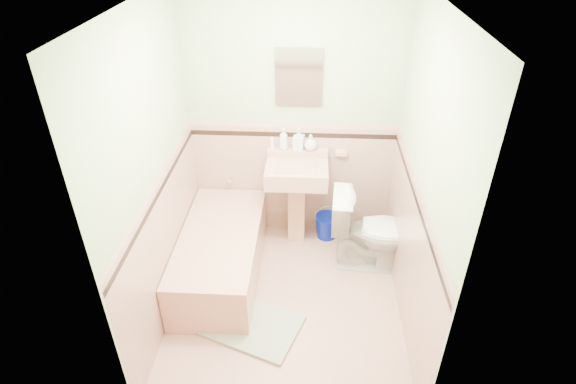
# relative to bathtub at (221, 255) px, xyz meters

# --- Properties ---
(floor) EXTENTS (2.20, 2.20, 0.00)m
(floor) POSITION_rel_bathtub_xyz_m (0.63, -0.33, -0.23)
(floor) COLOR tan
(floor) RESTS_ON ground
(ceiling) EXTENTS (2.20, 2.20, 0.00)m
(ceiling) POSITION_rel_bathtub_xyz_m (0.63, -0.33, 2.27)
(ceiling) COLOR white
(ceiling) RESTS_ON ground
(wall_back) EXTENTS (2.50, 0.00, 2.50)m
(wall_back) POSITION_rel_bathtub_xyz_m (0.63, 0.77, 1.02)
(wall_back) COLOR beige
(wall_back) RESTS_ON ground
(wall_front) EXTENTS (2.50, 0.00, 2.50)m
(wall_front) POSITION_rel_bathtub_xyz_m (0.63, -1.43, 1.02)
(wall_front) COLOR beige
(wall_front) RESTS_ON ground
(wall_left) EXTENTS (0.00, 2.50, 2.50)m
(wall_left) POSITION_rel_bathtub_xyz_m (-0.37, -0.33, 1.02)
(wall_left) COLOR beige
(wall_left) RESTS_ON ground
(wall_right) EXTENTS (0.00, 2.50, 2.50)m
(wall_right) POSITION_rel_bathtub_xyz_m (1.63, -0.33, 1.02)
(wall_right) COLOR beige
(wall_right) RESTS_ON ground
(wainscot_back) EXTENTS (2.00, 0.00, 2.00)m
(wainscot_back) POSITION_rel_bathtub_xyz_m (0.63, 0.76, 0.38)
(wainscot_back) COLOR tan
(wainscot_back) RESTS_ON ground
(wainscot_front) EXTENTS (2.00, 0.00, 2.00)m
(wainscot_front) POSITION_rel_bathtub_xyz_m (0.63, -1.42, 0.38)
(wainscot_front) COLOR tan
(wainscot_front) RESTS_ON ground
(wainscot_left) EXTENTS (0.00, 2.20, 2.20)m
(wainscot_left) POSITION_rel_bathtub_xyz_m (-0.36, -0.33, 0.38)
(wainscot_left) COLOR tan
(wainscot_left) RESTS_ON ground
(wainscot_right) EXTENTS (0.00, 2.20, 2.20)m
(wainscot_right) POSITION_rel_bathtub_xyz_m (1.62, -0.33, 0.38)
(wainscot_right) COLOR tan
(wainscot_right) RESTS_ON ground
(accent_back) EXTENTS (2.00, 0.00, 2.00)m
(accent_back) POSITION_rel_bathtub_xyz_m (0.63, 0.75, 0.90)
(accent_back) COLOR black
(accent_back) RESTS_ON ground
(accent_front) EXTENTS (2.00, 0.00, 2.00)m
(accent_front) POSITION_rel_bathtub_xyz_m (0.63, -1.41, 0.90)
(accent_front) COLOR black
(accent_front) RESTS_ON ground
(accent_left) EXTENTS (0.00, 2.20, 2.20)m
(accent_left) POSITION_rel_bathtub_xyz_m (-0.35, -0.33, 0.89)
(accent_left) COLOR black
(accent_left) RESTS_ON ground
(accent_right) EXTENTS (0.00, 2.20, 2.20)m
(accent_right) POSITION_rel_bathtub_xyz_m (1.61, -0.33, 0.89)
(accent_right) COLOR black
(accent_right) RESTS_ON ground
(cap_back) EXTENTS (2.00, 0.00, 2.00)m
(cap_back) POSITION_rel_bathtub_xyz_m (0.63, 0.75, 0.99)
(cap_back) COLOR tan
(cap_back) RESTS_ON ground
(cap_front) EXTENTS (2.00, 0.00, 2.00)m
(cap_front) POSITION_rel_bathtub_xyz_m (0.63, -1.41, 0.99)
(cap_front) COLOR tan
(cap_front) RESTS_ON ground
(cap_left) EXTENTS (0.00, 2.20, 2.20)m
(cap_left) POSITION_rel_bathtub_xyz_m (-0.35, -0.33, 1.00)
(cap_left) COLOR tan
(cap_left) RESTS_ON ground
(cap_right) EXTENTS (0.00, 2.20, 2.20)m
(cap_right) POSITION_rel_bathtub_xyz_m (1.61, -0.33, 1.00)
(cap_right) COLOR tan
(cap_right) RESTS_ON ground
(bathtub) EXTENTS (0.70, 1.50, 0.45)m
(bathtub) POSITION_rel_bathtub_xyz_m (0.00, 0.00, 0.00)
(bathtub) COLOR tan
(bathtub) RESTS_ON floor
(tub_faucet) EXTENTS (0.04, 0.12, 0.04)m
(tub_faucet) POSITION_rel_bathtub_xyz_m (0.00, 0.72, 0.41)
(tub_faucet) COLOR silver
(tub_faucet) RESTS_ON wall_back
(sink) EXTENTS (0.59, 0.48, 0.92)m
(sink) POSITION_rel_bathtub_xyz_m (0.68, 0.53, 0.24)
(sink) COLOR tan
(sink) RESTS_ON floor
(sink_faucet) EXTENTS (0.02, 0.02, 0.10)m
(sink_faucet) POSITION_rel_bathtub_xyz_m (0.68, 0.67, 0.72)
(sink_faucet) COLOR silver
(sink_faucet) RESTS_ON sink
(medicine_cabinet) EXTENTS (0.35, 0.04, 0.44)m
(medicine_cabinet) POSITION_rel_bathtub_xyz_m (0.68, 0.74, 1.47)
(medicine_cabinet) COLOR white
(medicine_cabinet) RESTS_ON wall_back
(soap_dish) EXTENTS (0.12, 0.07, 0.04)m
(soap_dish) POSITION_rel_bathtub_xyz_m (1.10, 0.73, 0.72)
(soap_dish) COLOR tan
(soap_dish) RESTS_ON wall_back
(soap_bottle_left) EXTENTS (0.09, 0.09, 0.22)m
(soap_bottle_left) POSITION_rel_bathtub_xyz_m (0.54, 0.71, 0.87)
(soap_bottle_left) COLOR #B2B2B2
(soap_bottle_left) RESTS_ON sink
(soap_bottle_mid) EXTENTS (0.11, 0.12, 0.22)m
(soap_bottle_mid) POSITION_rel_bathtub_xyz_m (0.69, 0.71, 0.87)
(soap_bottle_mid) COLOR #B2B2B2
(soap_bottle_mid) RESTS_ON sink
(soap_bottle_right) EXTENTS (0.15, 0.15, 0.16)m
(soap_bottle_right) POSITION_rel_bathtub_xyz_m (0.80, 0.71, 0.84)
(soap_bottle_right) COLOR #B2B2B2
(soap_bottle_right) RESTS_ON sink
(tube) EXTENTS (0.05, 0.05, 0.12)m
(tube) POSITION_rel_bathtub_xyz_m (0.43, 0.71, 0.82)
(tube) COLOR white
(tube) RESTS_ON sink
(toilet) EXTENTS (0.81, 0.49, 0.80)m
(toilet) POSITION_rel_bathtub_xyz_m (1.41, 0.22, 0.17)
(toilet) COLOR white
(toilet) RESTS_ON floor
(bucket) EXTENTS (0.26, 0.26, 0.25)m
(bucket) POSITION_rel_bathtub_xyz_m (1.00, 0.64, -0.10)
(bucket) COLOR #0518A8
(bucket) RESTS_ON floor
(bath_mat) EXTENTS (0.93, 0.78, 0.03)m
(bath_mat) POSITION_rel_bathtub_xyz_m (0.35, -0.63, -0.21)
(bath_mat) COLOR gray
(bath_mat) RESTS_ON floor
(shoe) EXTENTS (0.17, 0.10, 0.06)m
(shoe) POSITION_rel_bathtub_xyz_m (0.19, -0.70, -0.16)
(shoe) COLOR #BF1E59
(shoe) RESTS_ON bath_mat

